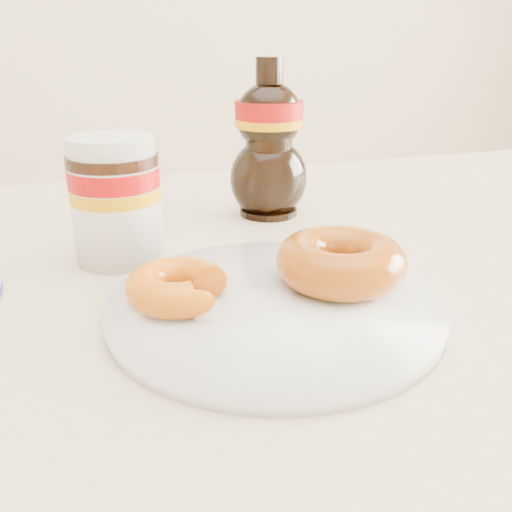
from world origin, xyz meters
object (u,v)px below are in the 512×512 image
object	(u,v)px
plate	(274,306)
dark_jar	(129,228)
nutella_jar	(115,195)
donut_whole	(341,261)
dining_table	(298,336)
donut_bitten	(177,286)
syrup_bottle	(269,139)

from	to	relation	value
plate	dark_jar	bearing A→B (deg)	123.45
plate	nutella_jar	distance (m)	0.22
donut_whole	nutella_jar	distance (m)	0.24
dining_table	donut_whole	world-z (taller)	donut_whole
plate	donut_bitten	world-z (taller)	donut_bitten
donut_whole	donut_bitten	bearing A→B (deg)	178.27
dining_table	dark_jar	bearing A→B (deg)	160.19
dining_table	donut_whole	distance (m)	0.14
syrup_bottle	donut_whole	bearing A→B (deg)	-95.07
dining_table	donut_whole	bearing A→B (deg)	-86.55
donut_bitten	nutella_jar	size ratio (longest dim) A/B	0.66
dining_table	donut_bitten	xyz separation A→B (m)	(-0.14, -0.08, 0.11)
syrup_bottle	dark_jar	distance (m)	0.24
donut_bitten	donut_whole	bearing A→B (deg)	-3.92
nutella_jar	dark_jar	bearing A→B (deg)	-62.78
plate	donut_whole	size ratio (longest dim) A/B	2.45
plate	syrup_bottle	world-z (taller)	syrup_bottle
plate	donut_bitten	xyz separation A→B (m)	(-0.08, 0.02, 0.02)
plate	dining_table	bearing A→B (deg)	56.50
donut_bitten	dark_jar	bearing A→B (deg)	97.63
dining_table	nutella_jar	bearing A→B (deg)	156.12
donut_bitten	syrup_bottle	size ratio (longest dim) A/B	0.43
syrup_bottle	nutella_jar	bearing A→B (deg)	-152.96
dining_table	dark_jar	distance (m)	0.21
plate	dark_jar	size ratio (longest dim) A/B	3.55
dining_table	donut_whole	xyz separation A→B (m)	(0.00, -0.08, 0.12)
plate	dark_jar	world-z (taller)	dark_jar
dining_table	dark_jar	world-z (taller)	dark_jar
syrup_bottle	plate	bearing A→B (deg)	-108.28
plate	dark_jar	xyz separation A→B (m)	(-0.10, 0.16, 0.03)
donut_bitten	dining_table	bearing A→B (deg)	26.19
nutella_jar	syrup_bottle	xyz separation A→B (m)	(0.20, 0.10, 0.03)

